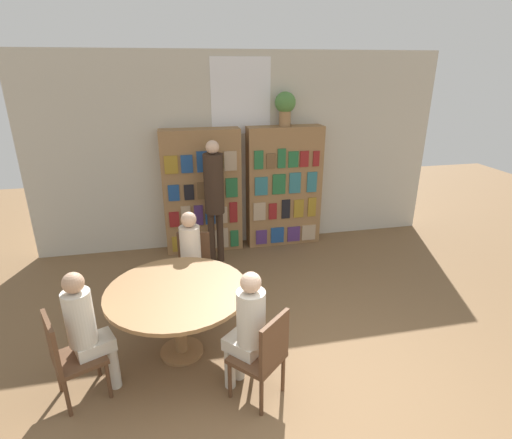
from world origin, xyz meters
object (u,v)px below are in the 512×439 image
bookshelf_right (284,187)px  librarian_standing (214,191)px  flower_vase (285,105)px  seated_reader_right (247,327)px  reading_table (178,298)px  chair_far_side (264,354)px  seated_reader_left (190,257)px  chair_near_camera (68,354)px  seated_reader_back (87,327)px  bookshelf_left (202,192)px  chair_left_side (194,265)px

bookshelf_right → librarian_standing: (-1.17, -0.50, 0.16)m
flower_vase → seated_reader_right: bearing=-110.9°
reading_table → seated_reader_right: (0.57, -0.63, 0.03)m
flower_vase → seated_reader_right: size_ratio=0.41×
chair_far_side → seated_reader_left: seated_reader_left is taller
bookshelf_right → seated_reader_left: (-1.60, -1.66, -0.27)m
reading_table → chair_near_camera: size_ratio=1.59×
flower_vase → reading_table: size_ratio=0.36×
chair_far_side → seated_reader_back: size_ratio=0.71×
flower_vase → chair_near_camera: bearing=-132.8°
bookshelf_left → bookshelf_right: bearing=0.0°
bookshelf_left → chair_left_side: bearing=-99.9°
seated_reader_left → chair_far_side: bearing=119.8°
flower_vase → chair_left_side: size_ratio=0.58×
seated_reader_left → flower_vase: bearing=-121.9°
bookshelf_right → seated_reader_right: bearing=-111.1°
seated_reader_right → bookshelf_left: bearing=49.6°
seated_reader_back → seated_reader_left: bearing=117.0°
flower_vase → seated_reader_back: bearing=-131.7°
bookshelf_right → chair_near_camera: (-2.72, -2.92, -0.47)m
chair_near_camera → bookshelf_left: bearing=130.0°
flower_vase → reading_table: flower_vase is taller
bookshelf_left → chair_far_side: bearing=-86.0°
bookshelf_left → chair_near_camera: bookshelf_left is taller
chair_near_camera → librarian_standing: librarian_standing is taller
chair_near_camera → chair_left_side: 1.84m
seated_reader_left → reading_table: bearing=90.0°
chair_far_side → librarian_standing: (-0.09, 2.76, 0.64)m
chair_near_camera → librarian_standing: 2.94m
bookshelf_left → reading_table: size_ratio=1.38×
bookshelf_left → seated_reader_back: bearing=-113.6°
seated_reader_back → bookshelf_left: bearing=132.1°
bookshelf_right → librarian_standing: 1.29m
flower_vase → bookshelf_right: bearing=-23.5°
bookshelf_right → seated_reader_right: bookshelf_right is taller
bookshelf_right → librarian_standing: bookshelf_right is taller
chair_near_camera → seated_reader_left: seated_reader_left is taller
reading_table → chair_left_side: (0.21, 1.01, -0.17)m
flower_vase → chair_far_side: size_ratio=0.58×
bookshelf_right → seated_reader_back: 3.83m
bookshelf_left → chair_near_camera: bearing=-115.8°
chair_left_side → reading_table: bearing=90.0°
flower_vase → seated_reader_back: 4.11m
bookshelf_left → flower_vase: flower_vase is taller
bookshelf_left → seated_reader_back: bookshelf_left is taller
chair_far_side → chair_left_side: bearing=63.0°
bookshelf_left → librarian_standing: size_ratio=1.05×
seated_reader_back → reading_table: bearing=90.0°
bookshelf_right → seated_reader_right: 3.36m
librarian_standing → bookshelf_right: bearing=23.1°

